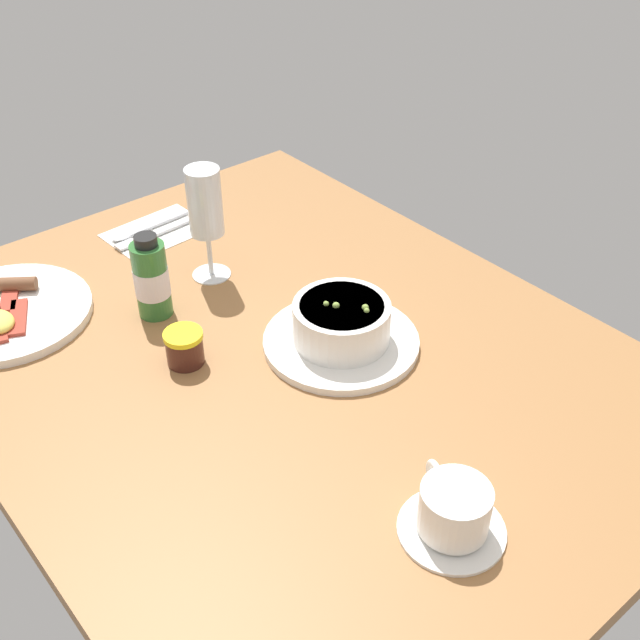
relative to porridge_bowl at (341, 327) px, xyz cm
name	(u,v)px	position (x,y,z in cm)	size (l,w,h in cm)	color
ground_plane	(282,361)	(3.98, 7.84, -4.85)	(110.00, 84.00, 3.00)	#9E6B3D
porridge_bowl	(341,327)	(0.00, 0.00, 0.00)	(22.80, 22.80, 7.79)	white
cutlery_setting	(154,231)	(45.77, 4.34, -3.09)	(13.15, 17.75, 0.90)	white
coffee_cup	(454,512)	(-33.16, 12.62, -0.17)	(12.64, 12.27, 6.66)	white
wine_glass	(205,207)	(27.76, 4.11, 9.19)	(6.35, 6.35, 19.06)	white
jam_jar	(184,347)	(11.24, 19.44, -0.73)	(5.57, 5.57, 5.16)	#441F18
sauce_bottle_green	(151,279)	(24.34, 16.58, 2.89)	(5.30, 5.30, 13.67)	#337233
breakfast_plate	(6,312)	(37.97, 34.74, -2.44)	(25.81, 25.81, 3.70)	white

